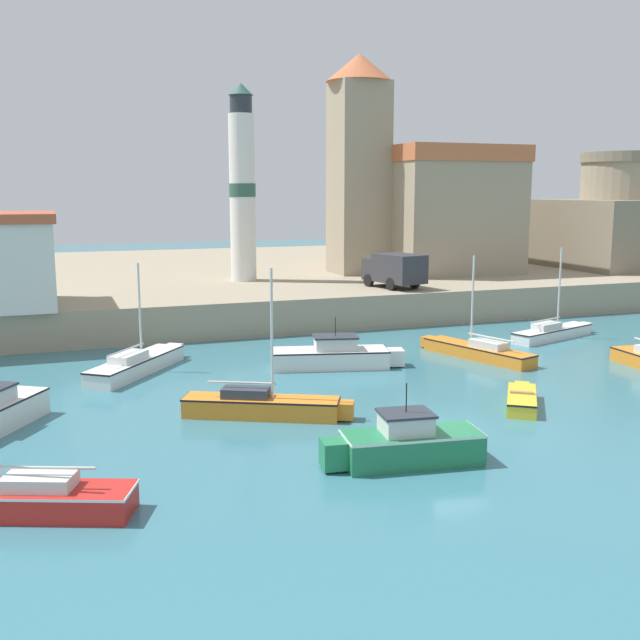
{
  "coord_description": "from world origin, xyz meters",
  "views": [
    {
      "loc": [
        -12.67,
        -22.09,
        8.23
      ],
      "look_at": [
        -0.41,
        11.76,
        2.0
      ],
      "focal_mm": 42.0,
      "sensor_mm": 36.0,
      "label": 1
    }
  ],
  "objects_px": {
    "sailboat_white_3": "(553,332)",
    "fortress": "(620,225)",
    "dinghy_yellow_2": "(522,399)",
    "motorboat_green_9": "(406,444)",
    "lighthouse": "(242,187)",
    "truck_on_quay": "(394,269)",
    "church": "(414,201)",
    "sailboat_orange_7": "(477,350)",
    "motorboat_white_5": "(334,355)",
    "sailboat_orange_1": "(263,405)",
    "sailboat_white_4": "(137,363)",
    "sailboat_red_0": "(15,498)"
  },
  "relations": [
    {
      "from": "sailboat_white_3",
      "to": "lighthouse",
      "type": "xyz_separation_m",
      "value": [
        -13.78,
        16.15,
        8.12
      ]
    },
    {
      "from": "motorboat_white_5",
      "to": "fortress",
      "type": "bearing_deg",
      "value": 29.14
    },
    {
      "from": "motorboat_white_5",
      "to": "motorboat_green_9",
      "type": "xyz_separation_m",
      "value": [
        -2.43,
        -12.56,
        0.05
      ]
    },
    {
      "from": "sailboat_red_0",
      "to": "dinghy_yellow_2",
      "type": "bearing_deg",
      "value": 12.1
    },
    {
      "from": "sailboat_white_4",
      "to": "lighthouse",
      "type": "bearing_deg",
      "value": 60.76
    },
    {
      "from": "fortress",
      "to": "lighthouse",
      "type": "xyz_separation_m",
      "value": [
        -32.0,
        0.41,
        3.05
      ]
    },
    {
      "from": "church",
      "to": "truck_on_quay",
      "type": "height_order",
      "value": "church"
    },
    {
      "from": "sailboat_red_0",
      "to": "motorboat_green_9",
      "type": "bearing_deg",
      "value": -0.7
    },
    {
      "from": "sailboat_white_4",
      "to": "sailboat_red_0",
      "type": "bearing_deg",
      "value": -107.96
    },
    {
      "from": "sailboat_orange_7",
      "to": "church",
      "type": "bearing_deg",
      "value": 70.82
    },
    {
      "from": "sailboat_red_0",
      "to": "lighthouse",
      "type": "relative_size",
      "value": 0.49
    },
    {
      "from": "sailboat_white_3",
      "to": "fortress",
      "type": "relative_size",
      "value": 0.54
    },
    {
      "from": "motorboat_green_9",
      "to": "lighthouse",
      "type": "height_order",
      "value": "lighthouse"
    },
    {
      "from": "lighthouse",
      "to": "motorboat_white_5",
      "type": "bearing_deg",
      "value": -91.05
    },
    {
      "from": "dinghy_yellow_2",
      "to": "motorboat_green_9",
      "type": "bearing_deg",
      "value": -150.02
    },
    {
      "from": "dinghy_yellow_2",
      "to": "church",
      "type": "xyz_separation_m",
      "value": [
        10.82,
        30.7,
        7.09
      ]
    },
    {
      "from": "sailboat_white_3",
      "to": "motorboat_white_5",
      "type": "height_order",
      "value": "sailboat_white_3"
    },
    {
      "from": "fortress",
      "to": "sailboat_white_4",
      "type": "bearing_deg",
      "value": -158.78
    },
    {
      "from": "dinghy_yellow_2",
      "to": "fortress",
      "type": "bearing_deg",
      "value": 43.68
    },
    {
      "from": "dinghy_yellow_2",
      "to": "sailboat_white_3",
      "type": "bearing_deg",
      "value": 48.44
    },
    {
      "from": "sailboat_white_4",
      "to": "sailboat_orange_1",
      "type": "bearing_deg",
      "value": -67.09
    },
    {
      "from": "sailboat_white_4",
      "to": "truck_on_quay",
      "type": "distance_m",
      "value": 19.75
    },
    {
      "from": "sailboat_orange_7",
      "to": "fortress",
      "type": "bearing_deg",
      "value": 36.79
    },
    {
      "from": "fortress",
      "to": "motorboat_green_9",
      "type": "bearing_deg",
      "value": -138.67
    },
    {
      "from": "lighthouse",
      "to": "truck_on_quay",
      "type": "distance_m",
      "value": 12.07
    },
    {
      "from": "motorboat_white_5",
      "to": "lighthouse",
      "type": "distance_m",
      "value": 20.08
    },
    {
      "from": "motorboat_white_5",
      "to": "sailboat_orange_7",
      "type": "xyz_separation_m",
      "value": [
        7.41,
        -0.61,
        -0.17
      ]
    },
    {
      "from": "sailboat_white_3",
      "to": "truck_on_quay",
      "type": "distance_m",
      "value": 10.94
    },
    {
      "from": "church",
      "to": "sailboat_red_0",
      "type": "bearing_deg",
      "value": -129.86
    },
    {
      "from": "dinghy_yellow_2",
      "to": "sailboat_white_3",
      "type": "relative_size",
      "value": 0.56
    },
    {
      "from": "truck_on_quay",
      "to": "sailboat_white_4",
      "type": "bearing_deg",
      "value": -152.13
    },
    {
      "from": "sailboat_white_3",
      "to": "fortress",
      "type": "distance_m",
      "value": 24.6
    },
    {
      "from": "church",
      "to": "lighthouse",
      "type": "distance_m",
      "value": 15.49
    },
    {
      "from": "sailboat_red_0",
      "to": "church",
      "type": "xyz_separation_m",
      "value": [
        28.86,
        34.57,
        6.95
      ]
    },
    {
      "from": "truck_on_quay",
      "to": "lighthouse",
      "type": "bearing_deg",
      "value": 138.05
    },
    {
      "from": "sailboat_orange_7",
      "to": "lighthouse",
      "type": "height_order",
      "value": "lighthouse"
    },
    {
      "from": "fortress",
      "to": "truck_on_quay",
      "type": "relative_size",
      "value": 2.57
    },
    {
      "from": "motorboat_green_9",
      "to": "lighthouse",
      "type": "xyz_separation_m",
      "value": [
        2.77,
        31.0,
        7.89
      ]
    },
    {
      "from": "sailboat_orange_1",
      "to": "motorboat_white_5",
      "type": "relative_size",
      "value": 0.94
    },
    {
      "from": "church",
      "to": "lighthouse",
      "type": "height_order",
      "value": "church"
    },
    {
      "from": "sailboat_white_3",
      "to": "motorboat_white_5",
      "type": "relative_size",
      "value": 1.01
    },
    {
      "from": "dinghy_yellow_2",
      "to": "church",
      "type": "height_order",
      "value": "church"
    },
    {
      "from": "motorboat_white_5",
      "to": "fortress",
      "type": "height_order",
      "value": "fortress"
    },
    {
      "from": "sailboat_white_3",
      "to": "sailboat_orange_7",
      "type": "distance_m",
      "value": 7.31
    },
    {
      "from": "sailboat_white_3",
      "to": "truck_on_quay",
      "type": "relative_size",
      "value": 1.4
    },
    {
      "from": "sailboat_orange_1",
      "to": "motorboat_green_9",
      "type": "xyz_separation_m",
      "value": [
        2.83,
        -6.1,
        0.17
      ]
    },
    {
      "from": "sailboat_orange_1",
      "to": "truck_on_quay",
      "type": "height_order",
      "value": "sailboat_orange_1"
    },
    {
      "from": "sailboat_white_4",
      "to": "motorboat_green_9",
      "type": "relative_size",
      "value": 1.24
    },
    {
      "from": "fortress",
      "to": "truck_on_quay",
      "type": "distance_m",
      "value": 24.97
    },
    {
      "from": "motorboat_green_9",
      "to": "fortress",
      "type": "height_order",
      "value": "fortress"
    }
  ]
}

